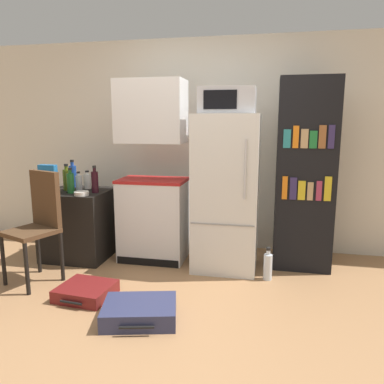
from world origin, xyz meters
name	(u,v)px	position (x,y,z in m)	size (l,w,h in m)	color
ground_plane	(161,328)	(0.00, 0.00, 0.00)	(24.00, 24.00, 0.00)	#A3754C
wall_back	(224,146)	(0.20, 2.00, 1.22)	(6.40, 0.10, 2.44)	silver
side_table	(80,224)	(-1.32, 1.27, 0.38)	(0.68, 0.66, 0.75)	black
kitchen_hutch	(153,180)	(-0.48, 1.37, 0.88)	(0.72, 0.47, 1.92)	white
refrigerator	(226,193)	(0.32, 1.30, 0.79)	(0.64, 0.63, 1.57)	silver
microwave	(228,101)	(0.32, 1.30, 1.70)	(0.53, 0.42, 0.25)	#B7B7BC
bookshelf	(305,176)	(1.09, 1.44, 0.96)	(0.57, 0.33, 1.92)	black
bottle_milk_white	(87,181)	(-1.26, 1.41, 0.84)	(0.08, 0.08, 0.20)	white
bottle_olive_oil	(67,179)	(-1.44, 1.27, 0.87)	(0.08, 0.08, 0.29)	#566619
bottle_blue_soda	(73,176)	(-1.48, 1.48, 0.88)	(0.08, 0.08, 0.32)	#1E47A3
bottle_clear_short	(79,183)	(-1.31, 1.29, 0.84)	(0.07, 0.07, 0.21)	silver
bottle_wine_dark	(95,181)	(-1.07, 1.20, 0.87)	(0.07, 0.07, 0.29)	black
bottle_green_tall	(71,183)	(-1.31, 1.13, 0.86)	(0.08, 0.08, 0.27)	#1E6028
bowl	(81,193)	(-1.14, 1.03, 0.77)	(0.15, 0.15, 0.04)	silver
cereal_box	(48,179)	(-1.54, 1.09, 0.90)	(0.19, 0.07, 0.30)	#1E66A8
chair	(39,218)	(-1.36, 0.61, 0.61)	(0.52, 0.52, 1.04)	black
suitcase_large_flat	(140,312)	(-0.19, 0.08, 0.07)	(0.63, 0.53, 0.14)	navy
suitcase_small_flat	(86,291)	(-0.77, 0.34, 0.05)	(0.48, 0.45, 0.11)	maroon
water_bottle_front	(268,266)	(0.76, 1.04, 0.13)	(0.08, 0.08, 0.32)	silver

